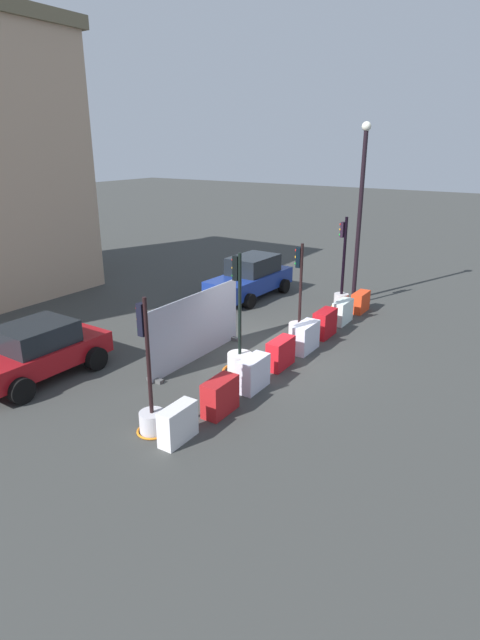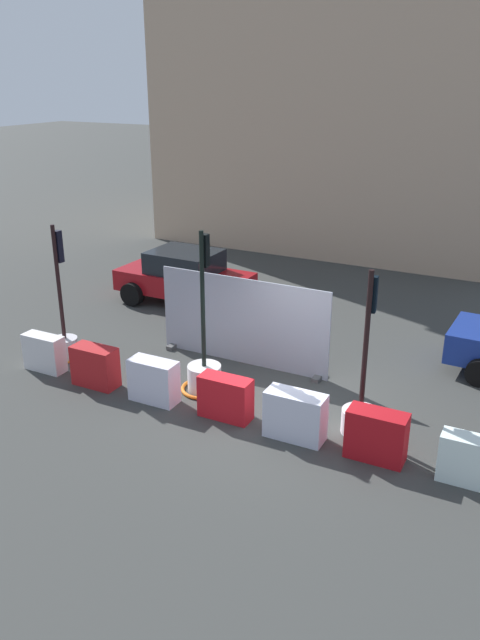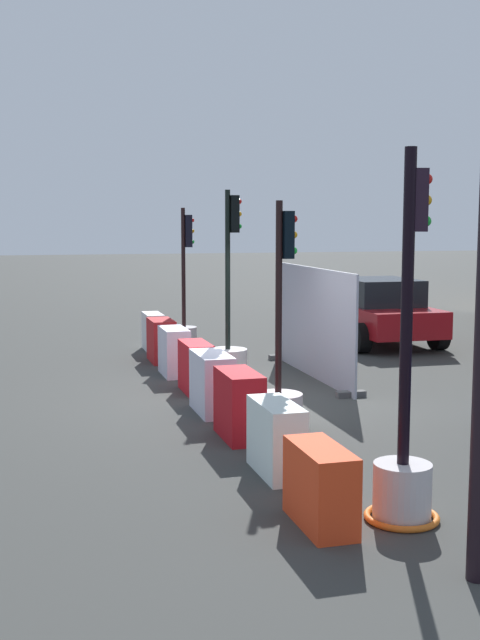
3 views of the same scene
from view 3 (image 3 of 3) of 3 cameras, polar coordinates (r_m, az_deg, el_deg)
ground_plane at (r=13.24m, az=0.98°, el=-5.62°), size 120.00×120.00×0.00m
traffic_light_0 at (r=18.32m, az=-3.99°, el=-0.33°), size 0.75×0.75×3.21m
traffic_light_1 at (r=14.73m, az=-0.85°, el=-2.51°), size 1.02×1.02×3.47m
traffic_light_2 at (r=11.41m, az=2.79°, el=-4.84°), size 0.70×0.70×3.19m
traffic_light_3 at (r=7.99m, az=11.61°, el=-9.26°), size 0.74×0.74×3.59m
construction_barrier_0 at (r=18.17m, az=-6.22°, el=-0.85°), size 0.98×0.39×0.84m
construction_barrier_1 at (r=16.69m, az=-5.64°, el=-1.47°), size 1.00×0.47×0.89m
construction_barrier_2 at (r=15.20m, az=-4.72°, el=-2.26°), size 1.02×0.46×0.90m
construction_barrier_3 at (r=13.64m, az=-3.16°, el=-3.41°), size 1.05×0.43×0.86m
construction_barrier_4 at (r=12.19m, az=-2.01°, el=-4.52°), size 1.12×0.49×0.92m
construction_barrier_5 at (r=10.76m, az=-0.07°, el=-6.09°), size 1.04×0.47×0.91m
construction_barrier_6 at (r=9.29m, az=2.60°, el=-8.44°), size 1.05×0.42×0.84m
construction_barrier_7 at (r=7.82m, az=5.75°, el=-11.73°), size 1.01×0.43×0.78m
car_red_compact at (r=19.31m, az=9.86°, el=0.65°), size 3.90×2.21×1.56m
site_fence_panel at (r=15.04m, az=5.16°, el=-0.31°), size 4.21×0.50×2.06m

